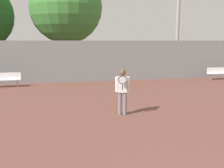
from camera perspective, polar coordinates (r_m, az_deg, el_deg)
The scene contains 6 objects.
tennis_player at distance 9.82m, azimuth 2.30°, elevation -1.15°, with size 0.53×0.47×1.73m.
bench_courtside_near at distance 17.13m, azimuth -22.47°, elevation 1.18°, with size 1.96×0.40×0.88m.
bench_adjacent_court at distance 20.54m, azimuth 22.34°, elevation 2.44°, with size 1.89×0.40×0.88m.
light_pole_far_right at distance 20.23m, azimuth 14.24°, elevation 15.80°, with size 0.90×0.60×8.85m.
back_fence at distance 18.01m, azimuth -5.49°, elevation 4.94°, with size 25.05×0.06×2.80m.
tree_green_broad at distance 24.85m, azimuth -9.97°, elevation 16.14°, with size 6.51×6.51×9.03m.
Camera 1 is at (-2.21, -2.28, 2.78)m, focal length 42.00 mm.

